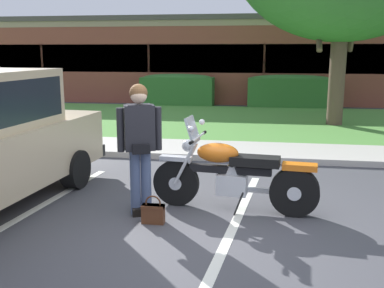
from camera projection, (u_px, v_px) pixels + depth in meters
ground_plane at (200, 231)px, 5.40m from camera, size 140.00×140.00×0.00m
curb_strip at (226, 158)px, 8.81m from camera, size 60.00×0.20×0.12m
concrete_walk at (229, 150)px, 9.63m from camera, size 60.00×1.50×0.08m
grass_lawn at (240, 121)px, 13.59m from camera, size 60.00×6.70×0.06m
stall_stripe_0 at (28, 213)px, 5.96m from camera, size 0.55×4.39×0.01m
stall_stripe_1 at (234, 226)px, 5.53m from camera, size 0.55×4.39×0.01m
motorcycle at (240, 175)px, 5.99m from camera, size 2.24×0.82×1.26m
rider_person at (140, 140)px, 5.77m from camera, size 0.54×0.38×1.70m
handbag at (153, 212)px, 5.61m from camera, size 0.28×0.13×0.36m
hedge_left at (177, 89)px, 17.45m from camera, size 2.79×0.90×1.24m
hedge_center_left at (290, 91)px, 16.78m from camera, size 3.08×0.90×1.24m
brick_building at (265, 58)px, 22.48m from camera, size 27.04×10.99×3.48m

